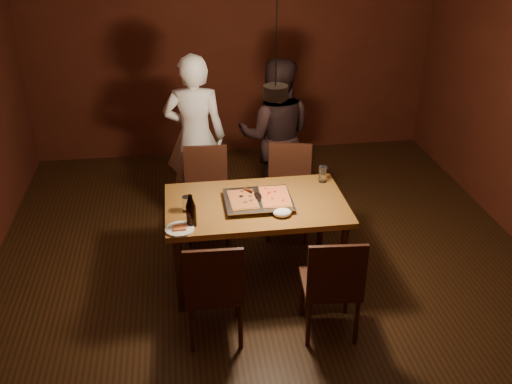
{
  "coord_description": "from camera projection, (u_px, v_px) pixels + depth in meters",
  "views": [
    {
      "loc": [
        -0.71,
        -3.94,
        3.03
      ],
      "look_at": [
        -0.12,
        0.17,
        0.85
      ],
      "focal_mm": 40.0,
      "sensor_mm": 36.0,
      "label": 1
    }
  ],
  "objects": [
    {
      "name": "dining_table",
      "position": [
        256.0,
        210.0,
        4.77
      ],
      "size": [
        1.5,
        0.9,
        0.75
      ],
      "color": "brown",
      "rests_on": "floor"
    },
    {
      "name": "diner_dark",
      "position": [
        276.0,
        136.0,
        5.89
      ],
      "size": [
        0.9,
        0.76,
        1.62
      ],
      "primitive_type": "imported",
      "rotation": [
        0.0,
        0.0,
        2.93
      ],
      "color": "black",
      "rests_on": "floor"
    },
    {
      "name": "beer_bottle_b",
      "position": [
        190.0,
        210.0,
        4.36
      ],
      "size": [
        0.07,
        0.07,
        0.27
      ],
      "color": "black",
      "rests_on": "dining_table"
    },
    {
      "name": "beer_bottle_a",
      "position": [
        192.0,
        211.0,
        4.35
      ],
      "size": [
        0.07,
        0.07,
        0.27
      ],
      "color": "black",
      "rests_on": "dining_table"
    },
    {
      "name": "napkin",
      "position": [
        282.0,
        213.0,
        4.53
      ],
      "size": [
        0.15,
        0.11,
        0.06
      ],
      "primitive_type": "ellipsoid",
      "color": "white",
      "rests_on": "dining_table"
    },
    {
      "name": "chair_near_left",
      "position": [
        214.0,
        284.0,
        4.11
      ],
      "size": [
        0.44,
        0.44,
        0.49
      ],
      "rotation": [
        0.0,
        0.0,
        -0.04
      ],
      "color": "#38190F",
      "rests_on": "floor"
    },
    {
      "name": "spatula",
      "position": [
        258.0,
        196.0,
        4.71
      ],
      "size": [
        0.21,
        0.25,
        0.04
      ],
      "primitive_type": null,
      "rotation": [
        0.0,
        0.0,
        0.59
      ],
      "color": "silver",
      "rests_on": "pizza_tray"
    },
    {
      "name": "plate_slice",
      "position": [
        180.0,
        229.0,
        4.35
      ],
      "size": [
        0.22,
        0.22,
        0.03
      ],
      "color": "white",
      "rests_on": "dining_table"
    },
    {
      "name": "chair_far_right",
      "position": [
        289.0,
        181.0,
        5.56
      ],
      "size": [
        0.51,
        0.51,
        0.49
      ],
      "rotation": [
        0.0,
        0.0,
        2.9
      ],
      "color": "#38190F",
      "rests_on": "floor"
    },
    {
      "name": "chair_far_left",
      "position": [
        206.0,
        184.0,
        5.51
      ],
      "size": [
        0.44,
        0.44,
        0.49
      ],
      "rotation": [
        0.0,
        0.0,
        3.09
      ],
      "color": "#38190F",
      "rests_on": "floor"
    },
    {
      "name": "water_glass_right",
      "position": [
        323.0,
        174.0,
        5.05
      ],
      "size": [
        0.07,
        0.07,
        0.15
      ],
      "primitive_type": "cylinder",
      "color": "silver",
      "rests_on": "dining_table"
    },
    {
      "name": "chair_near_right",
      "position": [
        333.0,
        279.0,
        4.16
      ],
      "size": [
        0.45,
        0.45,
        0.49
      ],
      "rotation": [
        0.0,
        0.0,
        -0.08
      ],
      "color": "#38190F",
      "rests_on": "floor"
    },
    {
      "name": "diner_white",
      "position": [
        195.0,
        137.0,
        5.75
      ],
      "size": [
        0.66,
        0.48,
        1.7
      ],
      "primitive_type": "imported",
      "rotation": [
        0.0,
        0.0,
        3.02
      ],
      "color": "white",
      "rests_on": "floor"
    },
    {
      "name": "water_glass_left",
      "position": [
        187.0,
        204.0,
        4.59
      ],
      "size": [
        0.08,
        0.08,
        0.13
      ],
      "primitive_type": "cylinder",
      "color": "silver",
      "rests_on": "dining_table"
    },
    {
      "name": "pizza_tray",
      "position": [
        258.0,
        201.0,
        4.71
      ],
      "size": [
        0.59,
        0.5,
        0.05
      ],
      "primitive_type": "cube",
      "rotation": [
        0.0,
        0.0,
        -0.09
      ],
      "color": "silver",
      "rests_on": "dining_table"
    },
    {
      "name": "pizza_meat",
      "position": [
        243.0,
        199.0,
        4.67
      ],
      "size": [
        0.23,
        0.35,
        0.02
      ],
      "primitive_type": "cube",
      "rotation": [
        0.0,
        0.0,
        0.04
      ],
      "color": "maroon",
      "rests_on": "pizza_tray"
    },
    {
      "name": "pizza_cheese",
      "position": [
        275.0,
        196.0,
        4.71
      ],
      "size": [
        0.25,
        0.39,
        0.02
      ],
      "primitive_type": "cube",
      "rotation": [
        0.0,
        0.0,
        -0.04
      ],
      "color": "gold",
      "rests_on": "pizza_tray"
    },
    {
      "name": "room_shell",
      "position": [
        275.0,
        137.0,
        4.3
      ],
      "size": [
        6.0,
        6.0,
        6.0
      ],
      "color": "#341D0E",
      "rests_on": "ground"
    },
    {
      "name": "pendant_lamp",
      "position": [
        276.0,
        91.0,
        4.13
      ],
      "size": [
        0.18,
        0.18,
        1.1
      ],
      "color": "black",
      "rests_on": "ceiling"
    }
  ]
}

